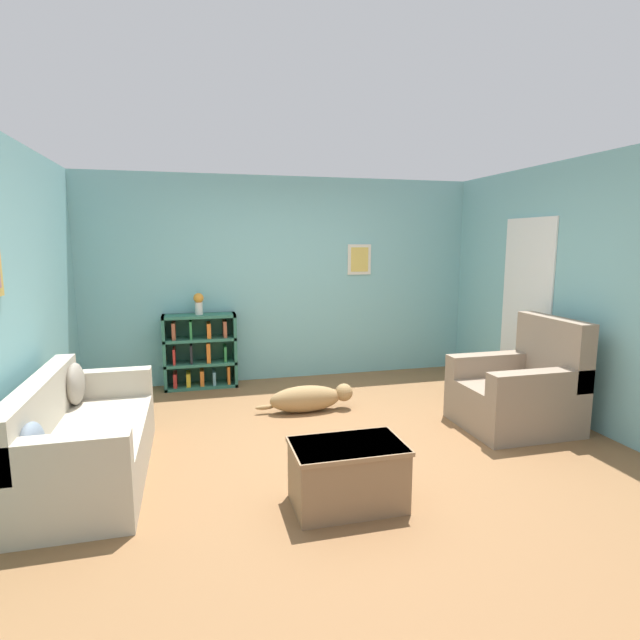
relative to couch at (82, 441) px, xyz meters
The scene contains 10 objects.
ground_plane 2.06m from the couch, ahead, with size 14.00×14.00×0.00m, color brown.
wall_back 3.35m from the couch, 50.69° to the left, with size 5.60×0.13×2.60m.
wall_left 1.16m from the couch, 157.09° to the left, with size 0.13×5.00×2.60m.
wall_right 4.69m from the couch, ahead, with size 0.16×5.00×2.60m.
couch is the anchor object (origin of this frame).
bookshelf 2.46m from the couch, 67.87° to the left, with size 0.87×0.30×0.91m.
recliner_chair 3.91m from the couch, ahead, with size 1.00×0.90×1.06m.
coffee_table 2.03m from the couch, 25.59° to the right, with size 0.77×0.48×0.44m.
dog 2.27m from the couch, 27.33° to the left, with size 1.05×0.25×0.28m.
vase 2.55m from the couch, 67.69° to the left, with size 0.12×0.12×0.26m.
Camera 1 is at (-1.17, -4.14, 1.80)m, focal length 28.00 mm.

